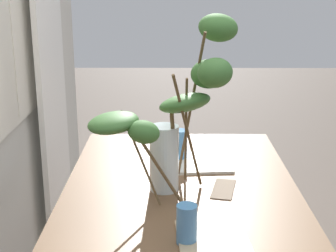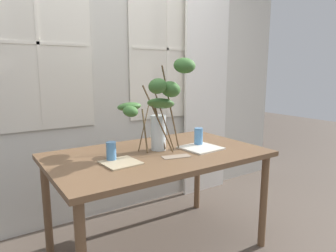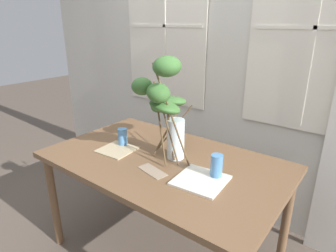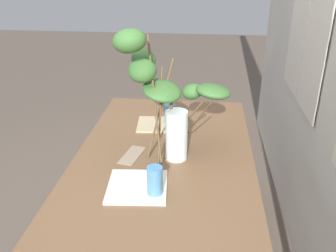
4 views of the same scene
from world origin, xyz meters
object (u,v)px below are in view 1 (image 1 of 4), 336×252
at_px(drinking_glass_blue_left, 187,224).
at_px(drinking_glass_blue_right, 179,145).
at_px(dining_table, 181,213).
at_px(vase_with_branches, 178,107).
at_px(plate_square_left, 212,237).
at_px(plate_square_right, 199,162).

height_order(drinking_glass_blue_left, drinking_glass_blue_right, drinking_glass_blue_right).
distance_m(drinking_glass_blue_left, drinking_glass_blue_right, 0.74).
xyz_separation_m(dining_table, drinking_glass_blue_left, (-0.36, -0.01, 0.14)).
bearing_deg(vase_with_branches, plate_square_left, -163.20).
bearing_deg(drinking_glass_blue_right, plate_square_left, -172.47).
distance_m(drinking_glass_blue_right, plate_square_right, 0.12).
xyz_separation_m(vase_with_branches, drinking_glass_blue_left, (-0.37, -0.02, -0.28)).
distance_m(drinking_glass_blue_left, plate_square_left, 0.11).
bearing_deg(drinking_glass_blue_left, plate_square_right, -6.43).
relative_size(dining_table, drinking_glass_blue_right, 10.89).
bearing_deg(vase_with_branches, dining_table, -139.84).
bearing_deg(drinking_glass_blue_left, vase_with_branches, 3.35).
distance_m(dining_table, drinking_glass_blue_left, 0.39).
distance_m(vase_with_branches, plate_square_left, 0.50).
relative_size(drinking_glass_blue_left, drinking_glass_blue_right, 0.91).
height_order(dining_table, plate_square_left, plate_square_left).
bearing_deg(dining_table, drinking_glass_blue_right, 0.26).
distance_m(drinking_glass_blue_left, plate_square_right, 0.70).
relative_size(drinking_glass_blue_left, plate_square_left, 0.57).
bearing_deg(plate_square_right, vase_with_branches, 162.57).
bearing_deg(drinking_glass_blue_left, drinking_glass_blue_right, 0.86).
bearing_deg(plate_square_right, dining_table, 165.29).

